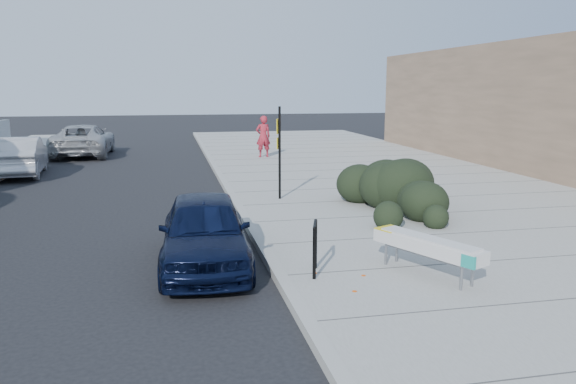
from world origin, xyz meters
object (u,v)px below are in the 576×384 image
(bench, at_px, (427,246))
(wagon_silver, at_px, (20,156))
(suv_silver, at_px, (83,140))
(sedan_navy, at_px, (205,231))
(bike_rack, at_px, (315,243))
(pedestrian, at_px, (263,136))
(sign_post, at_px, (279,147))

(bench, bearing_deg, wagon_silver, 99.98)
(wagon_silver, distance_m, suv_silver, 6.36)
(bench, height_order, suv_silver, suv_silver)
(sedan_navy, height_order, suv_silver, suv_silver)
(bike_rack, xyz_separation_m, wagon_silver, (-8.10, 14.09, 0.05))
(bike_rack, relative_size, pedestrian, 0.48)
(bench, relative_size, sedan_navy, 0.54)
(bike_rack, height_order, pedestrian, pedestrian)
(bike_rack, xyz_separation_m, sign_post, (0.69, 6.74, 0.97))
(bench, xyz_separation_m, bike_rack, (-1.89, 0.48, 0.03))
(bike_rack, bearing_deg, suv_silver, 124.72)
(wagon_silver, bearing_deg, pedestrian, -171.09)
(sign_post, bearing_deg, sedan_navy, -93.71)
(suv_silver, bearing_deg, bench, 112.79)
(wagon_silver, xyz_separation_m, suv_silver, (1.50, 6.18, 0.02))
(bench, bearing_deg, bike_rack, 141.24)
(bench, distance_m, pedestrian, 17.21)
(sign_post, height_order, suv_silver, sign_post)
(bench, distance_m, suv_silver, 22.42)
(suv_silver, bearing_deg, sedan_navy, 104.66)
(bike_rack, distance_m, sedan_navy, 2.24)
(sedan_navy, distance_m, pedestrian, 15.88)
(bench, height_order, wagon_silver, wagon_silver)
(sedan_navy, bearing_deg, bike_rack, -32.75)
(bench, distance_m, wagon_silver, 17.66)
(sedan_navy, height_order, pedestrian, pedestrian)
(sign_post, distance_m, pedestrian, 10.07)
(suv_silver, distance_m, pedestrian, 9.20)
(bench, relative_size, bike_rack, 2.38)
(sign_post, relative_size, sedan_navy, 0.66)
(bench, xyz_separation_m, sign_post, (-1.20, 7.22, 1.00))
(bike_rack, bearing_deg, sedan_navy, 161.35)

